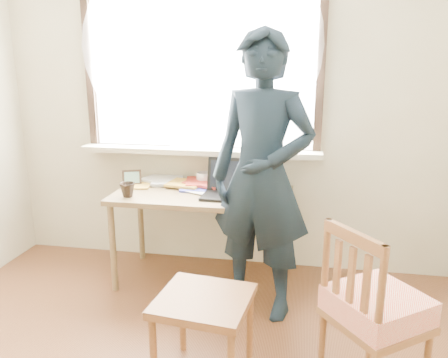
% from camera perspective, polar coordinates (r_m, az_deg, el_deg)
% --- Properties ---
extents(room_shell, '(3.52, 4.02, 2.61)m').
position_cam_1_polar(room_shell, '(1.61, -11.99, 16.97)').
color(room_shell, beige).
rests_on(room_shell, ground).
extents(desk, '(1.27, 0.63, 0.68)m').
position_cam_1_polar(desk, '(3.15, -2.78, -3.04)').
color(desk, brown).
rests_on(desk, ground).
extents(laptop, '(0.37, 0.31, 0.25)m').
position_cam_1_polar(laptop, '(3.05, 0.84, -1.10)').
color(laptop, black).
rests_on(laptop, desk).
extents(mug_white, '(0.16, 0.16, 0.09)m').
position_cam_1_polar(mug_white, '(3.34, -2.62, 0.07)').
color(mug_white, white).
rests_on(mug_white, desk).
extents(mug_dark, '(0.11, 0.11, 0.10)m').
position_cam_1_polar(mug_dark, '(3.09, -12.49, -1.40)').
color(mug_dark, black).
rests_on(mug_dark, desk).
extents(mouse, '(0.10, 0.07, 0.04)m').
position_cam_1_polar(mouse, '(2.96, 4.66, -2.41)').
color(mouse, black).
rests_on(mouse, desk).
extents(desk_clutter, '(0.80, 0.47, 0.04)m').
position_cam_1_polar(desk_clutter, '(3.32, -5.31, -0.50)').
color(desk_clutter, white).
rests_on(desk_clutter, desk).
extents(book_a, '(0.26, 0.32, 0.03)m').
position_cam_1_polar(book_a, '(3.44, -9.21, -0.23)').
color(book_a, white).
rests_on(book_a, desk).
extents(book_b, '(0.25, 0.29, 0.02)m').
position_cam_1_polar(book_b, '(3.28, 3.77, -0.86)').
color(book_b, white).
rests_on(book_b, desk).
extents(picture_frame, '(0.14, 0.06, 0.11)m').
position_cam_1_polar(picture_frame, '(3.38, -11.93, 0.08)').
color(picture_frame, black).
rests_on(picture_frame, desk).
extents(work_chair, '(0.49, 0.48, 0.46)m').
position_cam_1_polar(work_chair, '(2.26, -2.65, -16.73)').
color(work_chair, brown).
rests_on(work_chair, ground).
extents(side_chair, '(0.55, 0.55, 0.87)m').
position_cam_1_polar(side_chair, '(2.24, 19.04, -15.71)').
color(side_chair, brown).
rests_on(side_chair, ground).
extents(person, '(0.74, 0.58, 1.78)m').
position_cam_1_polar(person, '(2.69, 4.95, 0.16)').
color(person, black).
rests_on(person, ground).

